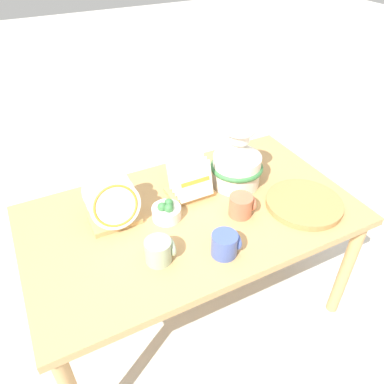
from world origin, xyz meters
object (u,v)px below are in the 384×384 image
at_px(mug_sage_glaze, 160,250).
at_px(fruit_bowl, 167,212).
at_px(mug_cobalt_glaze, 225,244).
at_px(ceramic_vase, 237,162).
at_px(wicker_charger_stack, 304,203).
at_px(dish_rack_square_plates, 189,182).
at_px(mug_terracotta_glaze, 242,205).
at_px(dish_rack_round_plates, 113,206).

relative_size(mug_sage_glaze, fruit_bowl, 0.88).
bearing_deg(mug_cobalt_glaze, mug_sage_glaze, 160.37).
distance_m(ceramic_vase, fruit_bowl, 0.40).
bearing_deg(ceramic_vase, wicker_charger_stack, -57.42).
bearing_deg(fruit_bowl, ceramic_vase, 11.18).
height_order(ceramic_vase, wicker_charger_stack, ceramic_vase).
relative_size(dish_rack_square_plates, fruit_bowl, 1.64).
xyz_separation_m(ceramic_vase, mug_terracotta_glaze, (-0.10, -0.19, -0.07)).
height_order(ceramic_vase, dish_rack_round_plates, ceramic_vase).
bearing_deg(ceramic_vase, mug_terracotta_glaze, -116.14).
relative_size(dish_rack_square_plates, mug_terracotta_glaze, 1.86).
xyz_separation_m(mug_terracotta_glaze, fruit_bowl, (-0.29, 0.12, -0.01)).
bearing_deg(fruit_bowl, mug_cobalt_glaze, -68.25).
distance_m(dish_rack_round_plates, wicker_charger_stack, 0.80).
height_order(dish_rack_square_plates, fruit_bowl, dish_rack_square_plates).
distance_m(dish_rack_round_plates, mug_terracotta_glaze, 0.52).
height_order(ceramic_vase, mug_cobalt_glaze, ceramic_vase).
bearing_deg(mug_sage_glaze, ceramic_vase, 28.80).
relative_size(dish_rack_square_plates, mug_cobalt_glaze, 1.86).
xyz_separation_m(dish_rack_square_plates, wicker_charger_stack, (0.40, -0.30, -0.05)).
height_order(dish_rack_square_plates, mug_cobalt_glaze, dish_rack_square_plates).
height_order(ceramic_vase, fruit_bowl, ceramic_vase).
height_order(mug_sage_glaze, mug_cobalt_glaze, same).
height_order(dish_rack_round_plates, fruit_bowl, dish_rack_round_plates).
relative_size(wicker_charger_stack, fruit_bowl, 2.71).
bearing_deg(dish_rack_square_plates, fruit_bowl, -146.51).
xyz_separation_m(dish_rack_round_plates, mug_sage_glaze, (0.08, -0.27, -0.04)).
bearing_deg(mug_cobalt_glaze, fruit_bowl, 111.75).
xyz_separation_m(dish_rack_round_plates, wicker_charger_stack, (0.75, -0.27, -0.07)).
distance_m(wicker_charger_stack, mug_terracotta_glaze, 0.28).
bearing_deg(dish_rack_square_plates, mug_sage_glaze, -132.02).
xyz_separation_m(mug_sage_glaze, mug_cobalt_glaze, (0.23, -0.08, 0.00)).
height_order(mug_terracotta_glaze, mug_sage_glaze, same).
bearing_deg(dish_rack_square_plates, dish_rack_round_plates, -174.32).
distance_m(dish_rack_square_plates, mug_terracotta_glaze, 0.26).
xyz_separation_m(mug_sage_glaze, fruit_bowl, (0.11, 0.20, -0.01)).
relative_size(mug_cobalt_glaze, fruit_bowl, 0.88).
height_order(wicker_charger_stack, mug_sage_glaze, mug_sage_glaze).
bearing_deg(dish_rack_square_plates, mug_cobalt_glaze, -96.83).
bearing_deg(dish_rack_square_plates, wicker_charger_stack, -37.01).
relative_size(mug_terracotta_glaze, mug_cobalt_glaze, 1.00).
relative_size(dish_rack_round_plates, mug_sage_glaze, 2.07).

